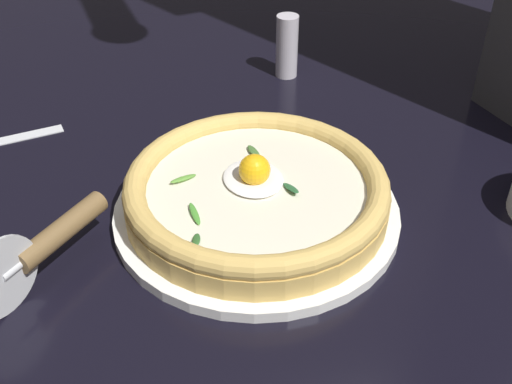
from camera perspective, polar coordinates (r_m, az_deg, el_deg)
The scene contains 5 objects.
ground_plane at distance 0.71m, azimuth -1.01°, elevation -1.43°, with size 2.40×2.40×0.03m, color black.
pizza_plate at distance 0.67m, azimuth 0.00°, elevation -1.78°, with size 0.30×0.30×0.01m, color white.
pizza at distance 0.65m, azimuth -0.01°, elevation 0.13°, with size 0.27×0.27×0.06m.
pizza_cutter at distance 0.61m, azimuth -18.42°, elevation -4.38°, with size 0.11×0.14×0.08m.
pepper_shaker at distance 0.94m, azimuth 2.81°, elevation 13.01°, with size 0.03×0.03×0.09m, color silver.
Camera 1 is at (0.52, -0.19, 0.42)m, focal length 44.27 mm.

